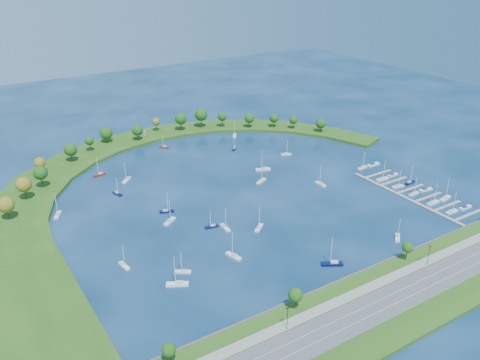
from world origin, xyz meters
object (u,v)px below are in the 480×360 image
docked_boat_4 (414,193)px  docked_boat_0 (452,211)px  moored_boat_10 (58,214)px  docked_boat_11 (373,164)px  moored_boat_13 (225,227)px  docked_boat_1 (465,207)px  moored_boat_1 (286,154)px  docked_boat_2 (433,202)px  docked_boat_10 (362,167)px  moored_boat_7 (100,174)px  docked_boat_3 (445,198)px  moored_boat_0 (259,227)px  docked_boat_5 (425,190)px  moored_boat_21 (183,271)px  moored_boat_4 (398,237)px  moored_boat_16 (167,211)px  moored_boat_17 (170,221)px  docked_boat_7 (410,182)px  docked_boat_6 (398,186)px  moored_boat_8 (234,148)px  moored_boat_11 (124,265)px  moored_boat_5 (164,147)px  moored_boat_15 (332,263)px  moored_boat_9 (234,255)px  moored_boat_2 (321,183)px  docked_boat_8 (382,179)px  moored_boat_18 (261,181)px  moored_boat_19 (178,284)px  docked_boat_9 (393,175)px  harbor_tower (145,133)px  moored_boat_14 (263,169)px  dock_system (414,195)px  moored_boat_6 (234,135)px

docked_boat_4 → docked_boat_0: bearing=-94.9°
moored_boat_10 → docked_boat_11: moored_boat_10 is taller
moored_boat_13 → docked_boat_1: (125.35, -53.22, -0.26)m
moored_boat_1 → docked_boat_2: (25.57, -105.20, 0.06)m
docked_boat_1 → docked_boat_10: docked_boat_10 is taller
moored_boat_7 → docked_boat_3: docked_boat_3 is taller
moored_boat_0 → docked_boat_5: moored_boat_0 is taller
moored_boat_0 → moored_boat_21: size_ratio=1.16×
moored_boat_4 → moored_boat_16: size_ratio=0.99×
moored_boat_10 → moored_boat_17: bearing=-101.9°
moored_boat_13 → docked_boat_0: moored_boat_13 is taller
moored_boat_16 → docked_boat_7: (143.61, -46.45, -0.00)m
moored_boat_1 → docked_boat_6: bearing=-49.3°
moored_boat_13 → docked_boat_2: size_ratio=0.92×
docked_boat_11 → moored_boat_4: bearing=-129.6°
moored_boat_8 → moored_boat_16: (-82.31, -61.47, 0.05)m
moored_boat_11 → docked_boat_3: (182.50, -34.69, 0.07)m
moored_boat_5 → docked_boat_11: moored_boat_5 is taller
moored_boat_10 → docked_boat_7: (195.69, -74.64, -0.02)m
moored_boat_15 → docked_boat_5: bearing=-133.4°
moored_boat_16 → docked_boat_3: (143.59, -72.39, 0.06)m
docked_boat_2 → docked_boat_1: bearing=-55.0°
docked_boat_1 → docked_boat_3: 13.42m
moored_boat_9 → moored_boat_2: bearing=-78.7°
moored_boat_8 → docked_boat_8: size_ratio=0.75×
moored_boat_8 → docked_boat_3: bearing=74.6°
moored_boat_1 → moored_boat_10: (-159.61, -4.73, 0.04)m
moored_boat_16 → moored_boat_2: bearing=9.3°
moored_boat_13 → moored_boat_1: bearing=130.2°
moored_boat_1 → moored_boat_17: moored_boat_17 is taller
docked_boat_11 → moored_boat_2: bearing=-175.9°
moored_boat_10 → moored_boat_18: 121.19m
moored_boat_9 → moored_boat_13: bearing=-35.5°
moored_boat_2 → moored_boat_15: (-52.75, -69.86, 0.08)m
moored_boat_1 → moored_boat_4: moored_boat_4 is taller
docked_boat_10 → moored_boat_16: bearing=166.0°
moored_boat_19 → docked_boat_9: moored_boat_19 is taller
moored_boat_4 → moored_boat_11: (-125.32, 50.17, -0.01)m
moored_boat_0 → moored_boat_4: bearing=-79.2°
docked_boat_8 → moored_boat_18: bearing=153.5°
moored_boat_7 → docked_boat_7: 196.23m
moored_boat_2 → docked_boat_0: moored_boat_2 is taller
docked_boat_4 → docked_boat_7: docked_boat_7 is taller
docked_boat_0 → docked_boat_11: (12.34, 71.30, -0.17)m
docked_boat_10 → docked_boat_6: bearing=-102.4°
moored_boat_10 → harbor_tower: bearing=-17.4°
docked_boat_1 → moored_boat_14: bearing=123.1°
moored_boat_4 → moored_boat_15: 43.60m
dock_system → moored_boat_6: 148.96m
moored_boat_15 → docked_boat_1: bearing=-148.5°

